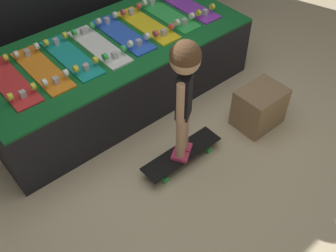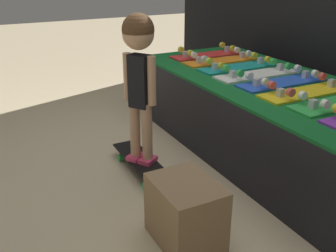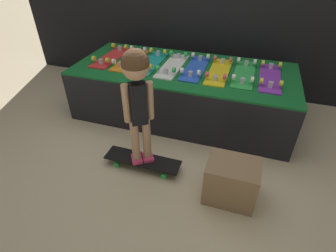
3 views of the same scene
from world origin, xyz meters
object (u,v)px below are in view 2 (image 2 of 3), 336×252
at_px(skateboard_orange_on_rack, 221,60).
at_px(skateboard_white_on_rack, 257,73).
at_px(skateboard_blue_on_rack, 282,81).
at_px(skateboard_yellow_on_rack, 307,91).
at_px(skateboard_teal_on_rack, 238,66).
at_px(skateboard_red_on_rack, 207,54).
at_px(storage_box, 185,212).
at_px(skateboard_on_floor, 142,162).
at_px(child, 139,62).

distance_m(skateboard_orange_on_rack, skateboard_white_on_rack, 0.50).
xyz_separation_m(skateboard_white_on_rack, skateboard_blue_on_rack, (0.25, 0.02, 0.00)).
height_order(skateboard_orange_on_rack, skateboard_yellow_on_rack, same).
bearing_deg(skateboard_blue_on_rack, skateboard_teal_on_rack, -179.39).
relative_size(skateboard_teal_on_rack, skateboard_white_on_rack, 1.00).
relative_size(skateboard_red_on_rack, storage_box, 1.79).
height_order(skateboard_blue_on_rack, skateboard_yellow_on_rack, same).
height_order(skateboard_yellow_on_rack, skateboard_on_floor, skateboard_yellow_on_rack).
relative_size(skateboard_orange_on_rack, skateboard_on_floor, 1.01).
xyz_separation_m(skateboard_teal_on_rack, storage_box, (1.06, -1.09, -0.41)).
relative_size(skateboard_white_on_rack, skateboard_on_floor, 1.01).
height_order(skateboard_orange_on_rack, skateboard_on_floor, skateboard_orange_on_rack).
relative_size(skateboard_white_on_rack, skateboard_yellow_on_rack, 1.00).
bearing_deg(skateboard_blue_on_rack, storage_box, -62.96).
height_order(skateboard_white_on_rack, storage_box, skateboard_white_on_rack).
bearing_deg(child, storage_box, -39.88).
xyz_separation_m(skateboard_red_on_rack, skateboard_teal_on_rack, (0.50, -0.02, 0.00)).
height_order(skateboard_teal_on_rack, skateboard_blue_on_rack, same).
xyz_separation_m(skateboard_red_on_rack, skateboard_on_floor, (0.78, -1.01, -0.51)).
distance_m(skateboard_white_on_rack, child, 1.01).
bearing_deg(skateboard_white_on_rack, skateboard_red_on_rack, 177.83).
bearing_deg(skateboard_teal_on_rack, skateboard_yellow_on_rack, -0.70).
height_order(skateboard_teal_on_rack, skateboard_yellow_on_rack, same).
height_order(skateboard_teal_on_rack, child, child).
xyz_separation_m(skateboard_blue_on_rack, skateboard_on_floor, (-0.21, -1.00, -0.51)).
relative_size(skateboard_red_on_rack, skateboard_teal_on_rack, 1.00).
bearing_deg(skateboard_blue_on_rack, skateboard_red_on_rack, 179.39).
bearing_deg(storage_box, skateboard_white_on_rack, 126.87).
distance_m(skateboard_orange_on_rack, skateboard_teal_on_rack, 0.25).
bearing_deg(skateboard_orange_on_rack, skateboard_yellow_on_rack, -0.74).
bearing_deg(child, skateboard_teal_on_rack, 73.12).
distance_m(skateboard_teal_on_rack, skateboard_white_on_rack, 0.25).
xyz_separation_m(skateboard_blue_on_rack, storage_box, (0.56, -1.10, -0.41)).
bearing_deg(skateboard_teal_on_rack, skateboard_white_on_rack, -2.86).
distance_m(skateboard_red_on_rack, skateboard_white_on_rack, 0.75).
bearing_deg(skateboard_orange_on_rack, skateboard_white_on_rack, -1.86).
relative_size(skateboard_red_on_rack, child, 0.69).
xyz_separation_m(skateboard_teal_on_rack, skateboard_white_on_rack, (0.25, -0.01, 0.00)).
xyz_separation_m(skateboard_red_on_rack, skateboard_white_on_rack, (0.75, -0.03, 0.00)).
bearing_deg(skateboard_yellow_on_rack, skateboard_red_on_rack, 178.85).
relative_size(skateboard_teal_on_rack, skateboard_on_floor, 1.01).
bearing_deg(skateboard_on_floor, storage_box, -7.02).
xyz_separation_m(skateboard_orange_on_rack, skateboard_blue_on_rack, (0.75, 0.00, 0.00)).
distance_m(skateboard_blue_on_rack, skateboard_yellow_on_rack, 0.25).
bearing_deg(skateboard_yellow_on_rack, child, -115.15).
bearing_deg(storage_box, skateboard_red_on_rack, 144.59).
height_order(skateboard_red_on_rack, skateboard_orange_on_rack, same).
bearing_deg(skateboard_on_floor, skateboard_red_on_rack, 127.77).
bearing_deg(skateboard_red_on_rack, skateboard_white_on_rack, -2.17).
xyz_separation_m(skateboard_white_on_rack, child, (0.04, -0.98, 0.20)).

